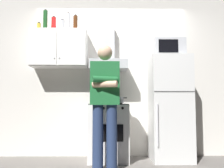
# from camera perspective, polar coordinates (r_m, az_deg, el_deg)

# --- Properties ---
(ground_plane) EXTENTS (7.00, 7.00, 0.00)m
(ground_plane) POSITION_cam_1_polar(r_m,az_deg,el_deg) (3.65, -0.00, -18.29)
(ground_plane) COLOR slate
(back_wall_tiled) EXTENTS (4.80, 0.10, 2.70)m
(back_wall_tiled) POSITION_cam_1_polar(r_m,az_deg,el_deg) (4.17, -0.15, 2.10)
(back_wall_tiled) COLOR silver
(back_wall_tiled) RESTS_ON ground_plane
(upper_cabinet) EXTENTS (0.90, 0.37, 0.60)m
(upper_cabinet) POSITION_cam_1_polar(r_m,az_deg,el_deg) (4.09, -12.21, 8.02)
(upper_cabinet) COLOR white
(stove_oven) EXTENTS (0.60, 0.62, 0.87)m
(stove_oven) POSITION_cam_1_polar(r_m,az_deg,el_deg) (3.82, -0.84, -11.08)
(stove_oven) COLOR white
(stove_oven) RESTS_ON ground_plane
(range_hood) EXTENTS (0.60, 0.44, 0.75)m
(range_hood) POSITION_cam_1_polar(r_m,az_deg,el_deg) (3.99, -0.82, 6.01)
(range_hood) COLOR #B7BABF
(refrigerator) EXTENTS (0.60, 0.62, 1.60)m
(refrigerator) POSITION_cam_1_polar(r_m,az_deg,el_deg) (3.92, 13.27, -5.41)
(refrigerator) COLOR silver
(refrigerator) RESTS_ON ground_plane
(microwave) EXTENTS (0.48, 0.37, 0.28)m
(microwave) POSITION_cam_1_polar(r_m,az_deg,el_deg) (4.03, 12.96, 8.08)
(microwave) COLOR #B7BABF
(microwave) RESTS_ON refrigerator
(person_standing) EXTENTS (0.38, 0.33, 1.64)m
(person_standing) POSITION_cam_1_polar(r_m,az_deg,el_deg) (3.19, -1.68, -3.97)
(person_standing) COLOR navy
(person_standing) RESTS_ON ground_plane
(cooking_pot) EXTENTS (0.29, 0.19, 0.09)m
(cooking_pot) POSITION_cam_1_polar(r_m,az_deg,el_deg) (3.68, 1.21, -3.74)
(cooking_pot) COLOR #B7BABF
(cooking_pot) RESTS_ON stove_oven
(bottle_soda_red) EXTENTS (0.07, 0.07, 0.26)m
(bottle_soda_red) POSITION_cam_1_polar(r_m,az_deg,el_deg) (4.26, -13.47, 13.39)
(bottle_soda_red) COLOR red
(bottle_soda_red) RESTS_ON upper_cabinet
(bottle_canister_steel) EXTENTS (0.09, 0.09, 0.20)m
(bottle_canister_steel) POSITION_cam_1_polar(r_m,az_deg,el_deg) (4.19, -11.58, 13.25)
(bottle_canister_steel) COLOR #B2B5BA
(bottle_canister_steel) RESTS_ON upper_cabinet
(bottle_wine_green) EXTENTS (0.07, 0.07, 0.36)m
(bottle_wine_green) POSITION_cam_1_polar(r_m,az_deg,el_deg) (4.27, -15.31, 14.10)
(bottle_wine_green) COLOR #19471E
(bottle_wine_green) RESTS_ON upper_cabinet
(bottle_rum_dark) EXTENTS (0.07, 0.07, 0.27)m
(bottle_rum_dark) POSITION_cam_1_polar(r_m,az_deg,el_deg) (4.15, -8.54, 13.88)
(bottle_rum_dark) COLOR #47230F
(bottle_rum_dark) RESTS_ON upper_cabinet
(bottle_vodka_clear) EXTENTS (0.06, 0.06, 0.31)m
(bottle_vodka_clear) POSITION_cam_1_polar(r_m,az_deg,el_deg) (4.20, -10.17, 14.00)
(bottle_vodka_clear) COLOR silver
(bottle_vodka_clear) RESTS_ON upper_cabinet
(bottle_spice_jar) EXTENTS (0.06, 0.06, 0.15)m
(bottle_spice_jar) POSITION_cam_1_polar(r_m,az_deg,el_deg) (4.31, -16.72, 12.57)
(bottle_spice_jar) COLOR gold
(bottle_spice_jar) RESTS_ON upper_cabinet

